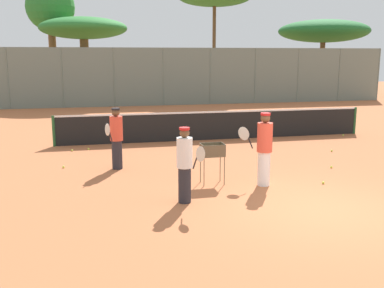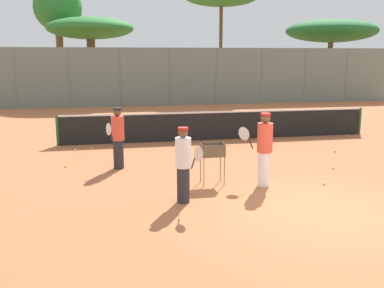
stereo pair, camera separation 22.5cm
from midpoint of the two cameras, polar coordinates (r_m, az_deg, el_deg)
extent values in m
plane|color=#B7663D|center=(9.60, 15.66, -8.12)|extent=(80.00, 80.00, 0.00)
cylinder|color=#26592D|center=(16.25, -17.54, 1.57)|extent=(0.10, 0.10, 1.07)
cylinder|color=#26592D|center=(19.17, 19.65, 2.84)|extent=(0.10, 0.10, 1.07)
cube|color=black|center=(16.79, 2.63, 2.28)|extent=(11.62, 0.01, 1.01)
cube|color=white|center=(16.72, 2.65, 4.09)|extent=(11.62, 0.02, 0.06)
cylinder|color=slate|center=(28.42, -22.55, 7.70)|extent=(0.08, 0.08, 3.57)
cylinder|color=slate|center=(28.08, -16.37, 8.06)|extent=(0.08, 0.08, 3.57)
cylinder|color=slate|center=(28.07, -10.10, 8.34)|extent=(0.08, 0.08, 3.57)
cylinder|color=slate|center=(28.38, -3.89, 8.51)|extent=(0.08, 0.08, 3.57)
cylinder|color=slate|center=(29.01, 2.12, 8.59)|extent=(0.08, 0.08, 3.57)
cylinder|color=slate|center=(29.94, 7.81, 8.58)|extent=(0.08, 0.08, 3.57)
cylinder|color=slate|center=(31.14, 13.12, 8.49)|extent=(0.08, 0.08, 3.57)
cylinder|color=slate|center=(32.58, 17.99, 8.34)|extent=(0.08, 0.08, 3.57)
cylinder|color=slate|center=(34.23, 22.42, 8.16)|extent=(0.08, 0.08, 3.57)
cube|color=slate|center=(28.38, -3.89, 8.51)|extent=(30.42, 0.01, 3.57)
cylinder|color=brown|center=(33.42, -17.38, 9.99)|extent=(0.51, 0.51, 5.38)
sphere|color=#28722D|center=(33.58, -17.76, 16.27)|extent=(3.30, 3.30, 3.30)
cylinder|color=brown|center=(30.44, -13.59, 8.93)|extent=(0.55, 0.55, 4.12)
ellipsoid|color=#28722D|center=(30.47, -13.83, 14.11)|extent=(5.57, 5.57, 1.39)
cylinder|color=brown|center=(33.62, 2.62, 11.49)|extent=(0.25, 0.25, 6.56)
cylinder|color=brown|center=(38.56, 15.95, 9.22)|extent=(0.41, 0.41, 4.11)
ellipsoid|color=#1E6028|center=(38.59, 16.19, 13.60)|extent=(7.20, 7.20, 1.80)
cylinder|color=white|center=(10.99, 8.53, -3.10)|extent=(0.30, 0.30, 0.84)
cylinder|color=#E54C38|center=(10.82, 8.65, 0.84)|extent=(0.37, 0.37, 0.70)
sphere|color=brown|center=(10.75, 8.72, 3.27)|extent=(0.23, 0.23, 0.23)
cylinder|color=red|center=(10.74, 8.73, 3.78)|extent=(0.24, 0.24, 0.06)
cylinder|color=black|center=(10.98, 6.85, 0.12)|extent=(0.13, 0.12, 0.27)
ellipsoid|color=silver|center=(11.01, 6.00, 1.33)|extent=(0.32, 0.29, 0.43)
cylinder|color=#26262D|center=(9.63, -1.61, -5.22)|extent=(0.27, 0.27, 0.77)
cylinder|color=white|center=(9.46, -1.64, -1.11)|extent=(0.34, 0.34, 0.64)
sphere|color=brown|center=(9.38, -1.65, 1.43)|extent=(0.21, 0.21, 0.21)
cylinder|color=red|center=(9.36, -1.65, 1.97)|extent=(0.22, 0.22, 0.05)
cylinder|color=black|center=(9.23, -0.32, -2.45)|extent=(0.09, 0.14, 0.27)
ellipsoid|color=silver|center=(9.04, 0.36, -1.30)|extent=(0.20, 0.37, 0.43)
cylinder|color=#26262D|center=(12.64, -9.99, -1.34)|extent=(0.28, 0.28, 0.80)
cylinder|color=#E54C38|center=(12.50, -10.11, 1.96)|extent=(0.35, 0.35, 0.67)
sphere|color=brown|center=(12.44, -10.18, 3.97)|extent=(0.22, 0.22, 0.22)
cylinder|color=black|center=(12.43, -10.19, 4.40)|extent=(0.23, 0.23, 0.05)
cylinder|color=black|center=(12.22, -10.80, 0.92)|extent=(0.10, 0.14, 0.27)
ellipsoid|color=silver|center=(12.02, -11.21, 1.81)|extent=(0.22, 0.36, 0.43)
cylinder|color=brown|center=(10.80, 0.94, -3.60)|extent=(0.02, 0.02, 0.70)
cylinder|color=brown|center=(10.93, 3.54, -3.44)|extent=(0.02, 0.02, 0.70)
cylinder|color=brown|center=(11.14, 0.50, -3.13)|extent=(0.02, 0.02, 0.70)
cylinder|color=brown|center=(11.27, 3.03, -2.99)|extent=(0.02, 0.02, 0.70)
cube|color=brown|center=(10.95, 2.02, -1.48)|extent=(0.55, 0.40, 0.01)
cube|color=brown|center=(10.73, 2.30, -0.96)|extent=(0.55, 0.01, 0.30)
cube|color=brown|center=(11.11, 1.76, -0.54)|extent=(0.55, 0.01, 0.30)
cube|color=brown|center=(10.85, 0.62, -0.81)|extent=(0.01, 0.40, 0.30)
cube|color=brown|center=(10.99, 3.41, -0.68)|extent=(0.01, 0.40, 0.30)
sphere|color=#D1E54C|center=(10.85, 1.77, -1.38)|extent=(0.07, 0.07, 0.07)
sphere|color=#D1E54C|center=(11.00, 0.75, -1.21)|extent=(0.07, 0.07, 0.07)
sphere|color=#D1E54C|center=(10.85, 3.06, -1.11)|extent=(0.07, 0.07, 0.07)
sphere|color=#D1E54C|center=(10.90, 3.08, -1.05)|extent=(0.07, 0.07, 0.07)
sphere|color=#D1E54C|center=(10.80, 1.62, -1.45)|extent=(0.07, 0.07, 0.07)
sphere|color=#D1E54C|center=(11.03, 2.56, -0.91)|extent=(0.07, 0.07, 0.07)
sphere|color=#D1E54C|center=(11.01, 1.68, -1.20)|extent=(0.07, 0.07, 0.07)
sphere|color=#D1E54C|center=(10.96, 2.59, -1.27)|extent=(0.07, 0.07, 0.07)
sphere|color=#D1E54C|center=(11.05, 1.88, -1.16)|extent=(0.07, 0.07, 0.07)
sphere|color=#D1E54C|center=(10.93, 2.78, -1.02)|extent=(0.07, 0.07, 0.07)
sphere|color=#D1E54C|center=(11.03, 2.67, -1.19)|extent=(0.07, 0.07, 0.07)
sphere|color=#D1E54C|center=(10.98, 1.35, -1.24)|extent=(0.07, 0.07, 0.07)
sphere|color=#D1E54C|center=(10.82, 2.16, -1.14)|extent=(0.07, 0.07, 0.07)
sphere|color=#D1E54C|center=(18.53, 18.32, 1.08)|extent=(0.07, 0.07, 0.07)
sphere|color=#D1E54C|center=(13.16, 16.81, -2.81)|extent=(0.07, 0.07, 0.07)
sphere|color=#D1E54C|center=(13.13, -16.48, -2.81)|extent=(0.07, 0.07, 0.07)
sphere|color=#D1E54C|center=(15.38, 16.92, -0.82)|extent=(0.07, 0.07, 0.07)
sphere|color=#D1E54C|center=(15.43, -13.41, -0.60)|extent=(0.07, 0.07, 0.07)
sphere|color=#D1E54C|center=(11.50, 15.79, -4.74)|extent=(0.07, 0.07, 0.07)
sphere|color=#D1E54C|center=(15.33, -15.40, -0.78)|extent=(0.07, 0.07, 0.07)
sphere|color=#D1E54C|center=(11.36, -1.20, -4.50)|extent=(0.07, 0.07, 0.07)
camera|label=1|loc=(0.11, -90.59, -0.12)|focal=42.00mm
camera|label=2|loc=(0.11, 89.41, 0.12)|focal=42.00mm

